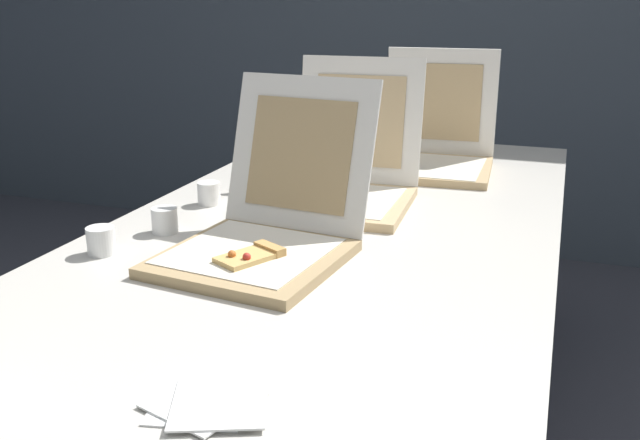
# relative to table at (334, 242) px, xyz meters

# --- Properties ---
(table) EXTENTS (1.00, 2.08, 0.74)m
(table) POSITION_rel_table_xyz_m (0.00, 0.00, 0.00)
(table) COLOR beige
(table) RESTS_ON ground
(pizza_box_front) EXTENTS (0.38, 0.47, 0.34)m
(pizza_box_front) POSITION_rel_table_xyz_m (-0.07, -0.25, 0.10)
(pizza_box_front) COLOR tan
(pizza_box_front) RESTS_ON table
(pizza_box_middle) EXTENTS (0.35, 0.41, 0.35)m
(pizza_box_middle) POSITION_rel_table_xyz_m (-0.03, 0.18, 0.10)
(pizza_box_middle) COLOR tan
(pizza_box_middle) RESTS_ON table
(pizza_box_back) EXTENTS (0.35, 0.36, 0.35)m
(pizza_box_back) POSITION_rel_table_xyz_m (0.12, 0.59, 0.10)
(pizza_box_back) COLOR tan
(pizza_box_back) RESTS_ON table
(cup_white_mid) EXTENTS (0.06, 0.06, 0.06)m
(cup_white_mid) POSITION_rel_table_xyz_m (-0.35, 0.05, 0.07)
(cup_white_mid) COLOR white
(cup_white_mid) RESTS_ON table
(cup_white_far) EXTENTS (0.06, 0.06, 0.06)m
(cup_white_far) POSITION_rel_table_xyz_m (-0.25, 0.33, 0.07)
(cup_white_far) COLOR white
(cup_white_far) RESTS_ON table
(cup_white_near_left) EXTENTS (0.06, 0.06, 0.06)m
(cup_white_near_left) POSITION_rel_table_xyz_m (-0.39, -0.34, 0.07)
(cup_white_near_left) COLOR white
(cup_white_near_left) RESTS_ON table
(cup_white_near_center) EXTENTS (0.06, 0.06, 0.06)m
(cup_white_near_center) POSITION_rel_table_xyz_m (-0.34, -0.18, 0.07)
(cup_white_near_center) COLOR white
(cup_white_near_center) RESTS_ON table
(napkin_pile) EXTENTS (0.18, 0.16, 0.01)m
(napkin_pile) POSITION_rel_table_xyz_m (0.08, -0.76, 0.05)
(napkin_pile) COLOR white
(napkin_pile) RESTS_ON table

